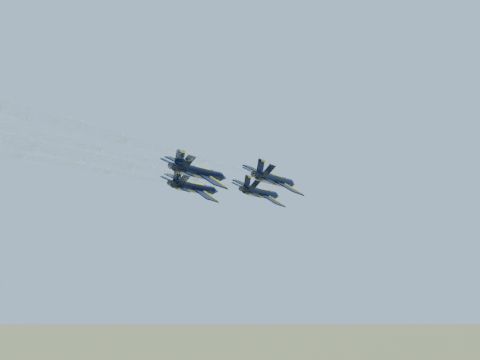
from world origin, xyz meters
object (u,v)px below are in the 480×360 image
Objects in this scene: jet_slot at (200,173)px; jet_left at (195,188)px; jet_right at (276,180)px; jet_lead at (261,193)px.

jet_left is at bearing 126.34° from jet_slot.
jet_left is 1.00× the size of jet_right.
jet_lead is 1.00× the size of jet_left.
jet_left is 16.20m from jet_slot.
jet_lead is 15.68m from jet_right.
jet_lead and jet_left have the same top height.
jet_left is at bearing -178.81° from jet_right.
jet_lead is at bearing 89.49° from jet_slot.
jet_right is at bearing 1.19° from jet_left.
jet_left is 19.22m from jet_right.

